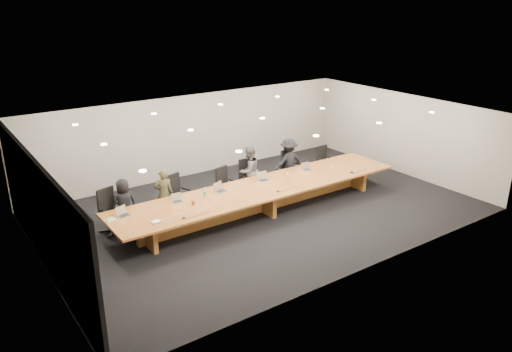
% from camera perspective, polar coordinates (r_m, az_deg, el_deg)
% --- Properties ---
extents(ground, '(12.00, 12.00, 0.00)m').
position_cam_1_polar(ground, '(14.58, 0.68, -4.03)').
color(ground, black).
rests_on(ground, ground).
extents(back_wall, '(12.00, 0.02, 2.80)m').
position_cam_1_polar(back_wall, '(17.33, -7.06, 4.68)').
color(back_wall, silver).
rests_on(back_wall, ground).
extents(left_wall_panel, '(0.08, 7.84, 2.74)m').
position_cam_1_polar(left_wall_panel, '(11.87, -23.35, -4.35)').
color(left_wall_panel, black).
rests_on(left_wall_panel, ground).
extents(conference_table, '(9.00, 1.80, 0.75)m').
position_cam_1_polar(conference_table, '(14.38, 0.69, -2.13)').
color(conference_table, '#9B5621').
rests_on(conference_table, ground).
extents(chair_far_left, '(0.76, 0.76, 1.21)m').
position_cam_1_polar(chair_far_left, '(13.66, -16.10, -3.82)').
color(chair_far_left, black).
rests_on(chair_far_left, ground).
extents(chair_left, '(0.74, 0.74, 1.16)m').
position_cam_1_polar(chair_left, '(14.41, -8.78, -2.05)').
color(chair_left, black).
rests_on(chair_left, ground).
extents(chair_mid_left, '(0.69, 0.69, 1.11)m').
position_cam_1_polar(chair_mid_left, '(15.03, -3.34, -1.02)').
color(chair_mid_left, black).
rests_on(chair_mid_left, ground).
extents(chair_mid_right, '(0.59, 0.59, 1.14)m').
position_cam_1_polar(chair_mid_right, '(15.62, -0.77, -0.10)').
color(chair_mid_right, black).
rests_on(chair_mid_right, ground).
extents(chair_right, '(0.76, 0.76, 1.21)m').
position_cam_1_polar(chair_right, '(16.40, 4.09, 0.97)').
color(chair_right, black).
rests_on(chair_right, ground).
extents(chair_far_right, '(0.54, 0.54, 1.04)m').
position_cam_1_polar(chair_far_right, '(17.49, 7.97, 1.76)').
color(chair_far_right, black).
rests_on(chair_far_right, ground).
extents(person_a, '(0.67, 0.44, 1.37)m').
position_cam_1_polar(person_a, '(13.82, -14.84, -3.05)').
color(person_a, black).
rests_on(person_a, ground).
extents(person_b, '(0.60, 0.50, 1.41)m').
position_cam_1_polar(person_b, '(14.19, -10.48, -1.97)').
color(person_b, '#3E3B22').
rests_on(person_b, ground).
extents(person_c, '(0.89, 0.76, 1.60)m').
position_cam_1_polar(person_c, '(15.45, -0.81, 0.58)').
color(person_c, '#4F4F51').
rests_on(person_c, ground).
extents(person_d, '(1.06, 0.65, 1.58)m').
position_cam_1_polar(person_d, '(16.35, 3.75, 1.61)').
color(person_d, black).
rests_on(person_d, ground).
extents(laptop_a, '(0.38, 0.33, 0.25)m').
position_cam_1_polar(laptop_a, '(12.83, -14.85, -3.95)').
color(laptop_a, tan).
rests_on(laptop_a, conference_table).
extents(laptop_b, '(0.32, 0.25, 0.23)m').
position_cam_1_polar(laptop_b, '(13.39, -8.97, -2.51)').
color(laptop_b, '#C0B593').
rests_on(laptop_b, conference_table).
extents(laptop_c, '(0.42, 0.36, 0.27)m').
position_cam_1_polar(laptop_c, '(13.94, -3.97, -1.29)').
color(laptop_c, tan).
rests_on(laptop_c, conference_table).
extents(laptop_d, '(0.35, 0.26, 0.27)m').
position_cam_1_polar(laptop_d, '(14.71, 0.94, -0.08)').
color(laptop_d, beige).
rests_on(laptop_d, conference_table).
extents(laptop_e, '(0.30, 0.22, 0.23)m').
position_cam_1_polar(laptop_e, '(15.73, 5.87, 1.09)').
color(laptop_e, tan).
rests_on(laptop_e, conference_table).
extents(water_bottle, '(0.10, 0.10, 0.25)m').
position_cam_1_polar(water_bottle, '(13.63, -5.88, -1.91)').
color(water_bottle, '#AABAB4').
rests_on(water_bottle, conference_table).
extents(amber_mug, '(0.10, 0.10, 0.11)m').
position_cam_1_polar(amber_mug, '(13.20, -7.20, -3.05)').
color(amber_mug, brown).
rests_on(amber_mug, conference_table).
extents(paper_cup_near, '(0.08, 0.08, 0.08)m').
position_cam_1_polar(paper_cup_near, '(15.23, 3.66, 0.20)').
color(paper_cup_near, white).
rests_on(paper_cup_near, conference_table).
extents(paper_cup_far, '(0.08, 0.08, 0.09)m').
position_cam_1_polar(paper_cup_far, '(16.01, 8.67, 1.03)').
color(paper_cup_far, silver).
rests_on(paper_cup_far, conference_table).
extents(notepad, '(0.31, 0.28, 0.02)m').
position_cam_1_polar(notepad, '(12.77, -16.39, -4.80)').
color(notepad, white).
rests_on(notepad, conference_table).
extents(lime_gadget, '(0.19, 0.15, 0.03)m').
position_cam_1_polar(lime_gadget, '(12.76, -16.43, -4.72)').
color(lime_gadget, '#6BCA35').
rests_on(lime_gadget, notepad).
extents(av_box, '(0.24, 0.19, 0.03)m').
position_cam_1_polar(av_box, '(12.36, -11.40, -5.15)').
color(av_box, '#A6A6AB').
rests_on(av_box, conference_table).
extents(mic_left, '(0.12, 0.12, 0.03)m').
position_cam_1_polar(mic_left, '(12.46, -8.25, -4.75)').
color(mic_left, black).
rests_on(mic_left, conference_table).
extents(mic_center, '(0.14, 0.14, 0.03)m').
position_cam_1_polar(mic_center, '(13.98, 2.53, -1.73)').
color(mic_center, black).
rests_on(mic_center, conference_table).
extents(mic_right, '(0.15, 0.15, 0.03)m').
position_cam_1_polar(mic_right, '(15.73, 10.88, 0.45)').
color(mic_right, black).
rests_on(mic_right, conference_table).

